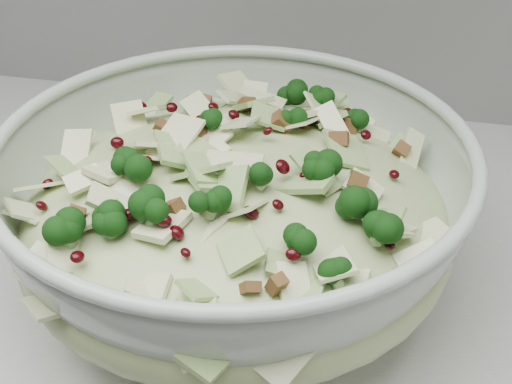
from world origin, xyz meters
TOP-DOWN VIEW (x-y plane):
  - mixing_bowl at (0.71, 1.60)m, footprint 0.47×0.47m
  - salad at (0.71, 1.60)m, footprint 0.50×0.50m

SIDE VIEW (x-z plane):
  - mixing_bowl at x=0.71m, z-range 0.90..1.06m
  - salad at x=0.71m, z-range 0.93..1.08m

